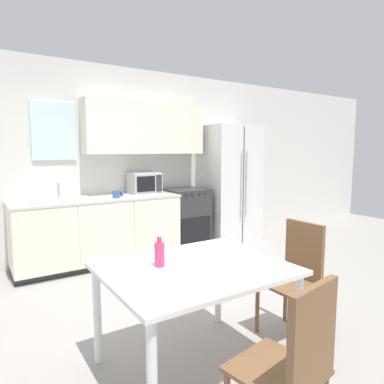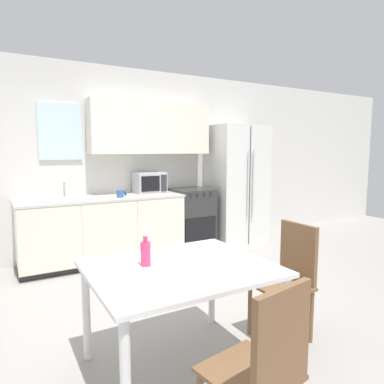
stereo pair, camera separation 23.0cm
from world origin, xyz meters
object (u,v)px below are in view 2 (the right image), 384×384
(dining_table, at_px, (180,279))
(dining_chair_side, at_px, (290,272))
(coffee_mug, at_px, (121,194))
(dining_chair_near, at_px, (266,364))
(refrigerator, at_px, (237,184))
(microwave, at_px, (150,183))
(oven_range, at_px, (191,218))
(drink_bottle, at_px, (146,253))

(dining_table, height_order, dining_chair_side, dining_chair_side)
(coffee_mug, xyz_separation_m, dining_table, (-0.37, -2.41, -0.30))
(dining_chair_near, bearing_deg, coffee_mug, 73.95)
(refrigerator, distance_m, dining_table, 3.51)
(dining_table, distance_m, dining_chair_near, 0.88)
(coffee_mug, bearing_deg, microwave, 27.56)
(oven_range, distance_m, coffee_mug, 1.29)
(dining_chair_near, height_order, drink_bottle, drink_bottle)
(dining_table, distance_m, dining_chair_side, 0.98)
(oven_range, bearing_deg, dining_chair_side, -102.20)
(dining_chair_side, xyz_separation_m, drink_bottle, (-1.17, 0.18, 0.29))
(microwave, relative_size, coffee_mug, 3.43)
(dining_chair_side, bearing_deg, microwave, 1.62)
(refrigerator, distance_m, coffee_mug, 2.03)
(microwave, xyz_separation_m, coffee_mug, (-0.53, -0.28, -0.10))
(refrigerator, height_order, drink_bottle, refrigerator)
(dining_table, bearing_deg, dining_chair_side, -2.97)
(drink_bottle, bearing_deg, coffee_mug, 76.10)
(dining_chair_near, height_order, dining_chair_side, same)
(dining_chair_near, xyz_separation_m, drink_bottle, (-0.19, 1.00, 0.29))
(coffee_mug, bearing_deg, drink_bottle, -103.90)
(oven_range, bearing_deg, drink_bottle, -125.26)
(coffee_mug, distance_m, dining_chair_side, 2.57)
(dining_table, xyz_separation_m, dining_chair_side, (0.98, -0.05, -0.11))
(microwave, xyz_separation_m, drink_bottle, (-1.09, -2.56, -0.22))
(microwave, distance_m, dining_chair_side, 2.79)
(microwave, relative_size, drink_bottle, 1.93)
(dining_table, distance_m, drink_bottle, 0.29)
(microwave, bearing_deg, dining_table, -108.44)
(microwave, distance_m, dining_table, 2.86)
(dining_chair_side, bearing_deg, refrigerator, -28.56)
(coffee_mug, bearing_deg, dining_table, -98.67)
(dining_chair_near, bearing_deg, refrigerator, 45.49)
(microwave, xyz_separation_m, dining_chair_near, (-0.91, -3.56, -0.51))
(oven_range, distance_m, dining_chair_side, 2.71)
(oven_range, xyz_separation_m, dining_chair_near, (-1.56, -3.47, 0.07))
(oven_range, relative_size, coffee_mug, 7.34)
(coffee_mug, height_order, dining_chair_side, coffee_mug)
(dining_table, relative_size, drink_bottle, 5.34)
(dining_chair_near, relative_size, dining_chair_side, 1.00)
(microwave, distance_m, drink_bottle, 2.80)
(oven_range, bearing_deg, dining_table, -120.81)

